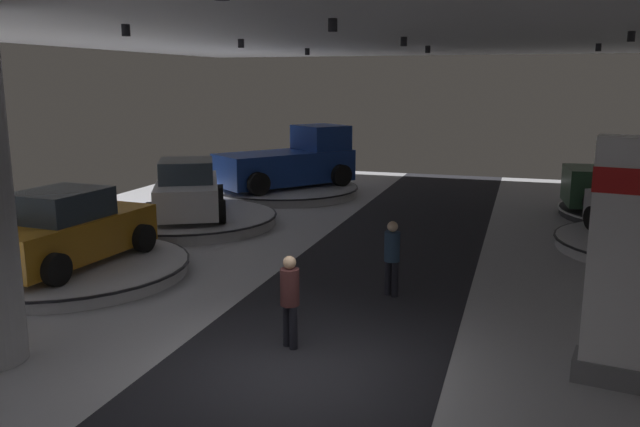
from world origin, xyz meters
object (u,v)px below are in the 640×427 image
brand_sign_pylon (629,260)px  visitor_walking_far (392,254)px  pickup_truck_deep_left (292,162)px  display_platform_far_left (189,219)px  display_platform_deep_left (285,190)px  display_platform_mid_left (71,268)px  display_car_mid_left (67,230)px  visitor_walking_near (290,296)px  display_car_far_left (187,190)px

brand_sign_pylon → visitor_walking_far: 5.01m
brand_sign_pylon → pickup_truck_deep_left: 17.08m
brand_sign_pylon → display_platform_far_left: size_ratio=0.67×
pickup_truck_deep_left → visitor_walking_far: 12.49m
brand_sign_pylon → display_platform_deep_left: 17.07m
brand_sign_pylon → display_platform_mid_left: 11.63m
brand_sign_pylon → visitor_walking_far: (-4.00, 2.86, -0.99)m
display_platform_mid_left → visitor_walking_far: 7.40m
display_car_mid_left → pickup_truck_deep_left: bearing=84.3°
visitor_walking_far → visitor_walking_near: bearing=-109.2°
display_platform_mid_left → pickup_truck_deep_left: pickup_truck_deep_left is taller
brand_sign_pylon → display_platform_mid_left: bearing=169.6°
display_platform_mid_left → visitor_walking_far: (7.32, 0.79, 0.74)m
display_car_mid_left → display_platform_deep_left: display_car_mid_left is taller
visitor_walking_far → display_platform_mid_left: bearing=-173.9°
display_platform_deep_left → display_platform_mid_left: bearing=-94.9°
visitor_walking_near → brand_sign_pylon: bearing=3.0°
display_platform_far_left → display_car_far_left: 0.92m
brand_sign_pylon → display_car_mid_left: (-11.32, 2.04, -0.83)m
display_platform_far_left → display_car_mid_left: bearing=-90.1°
brand_sign_pylon → pickup_truck_deep_left: size_ratio=0.66×
display_car_mid_left → display_platform_mid_left: bearing=85.6°
brand_sign_pylon → display_platform_mid_left: (-11.31, 2.07, -1.73)m
display_platform_mid_left → display_car_mid_left: display_car_mid_left is taller
display_platform_far_left → display_car_far_left: size_ratio=1.19×
pickup_truck_deep_left → visitor_walking_near: pickup_truck_deep_left is taller
display_platform_mid_left → display_platform_deep_left: 11.44m
pickup_truck_deep_left → display_platform_far_left: (-1.16, -6.16, -1.08)m
pickup_truck_deep_left → display_car_far_left: size_ratio=1.21×
display_platform_far_left → display_platform_mid_left: bearing=-90.1°
visitor_walking_near → display_car_mid_left: bearing=159.7°
brand_sign_pylon → display_car_far_left: size_ratio=0.80×
pickup_truck_deep_left → visitor_walking_near: 14.88m
brand_sign_pylon → display_platform_mid_left: size_ratio=0.68×
display_platform_mid_left → display_car_mid_left: 0.90m
pickup_truck_deep_left → visitor_walking_far: pickup_truck_deep_left is taller
display_car_mid_left → visitor_walking_near: (6.24, -2.30, -0.16)m
display_car_mid_left → visitor_walking_near: size_ratio=2.73×
pickup_truck_deep_left → display_car_far_left: pickup_truck_deep_left is taller
brand_sign_pylon → visitor_walking_far: brand_sign_pylon is taller
display_platform_mid_left → display_platform_far_left: bearing=89.9°
brand_sign_pylon → visitor_walking_far: bearing=144.4°
display_car_mid_left → pickup_truck_deep_left: 11.75m
display_platform_far_left → visitor_walking_far: size_ratio=3.42×
display_car_mid_left → display_car_far_left: bearing=89.7°
visitor_walking_near → visitor_walking_far: bearing=70.8°
display_platform_mid_left → pickup_truck_deep_left: (1.17, 11.66, 1.10)m
brand_sign_pylon → display_car_far_left: (-11.29, 7.54, -0.79)m
display_platform_mid_left → display_car_far_left: display_car_far_left is taller
brand_sign_pylon → pickup_truck_deep_left: brand_sign_pylon is taller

